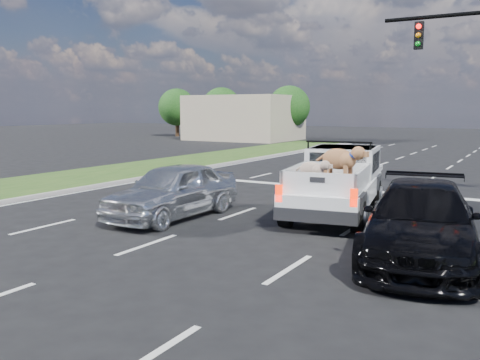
# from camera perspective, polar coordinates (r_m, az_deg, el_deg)

# --- Properties ---
(ground) EXTENTS (160.00, 160.00, 0.00)m
(ground) POSITION_cam_1_polar(r_m,az_deg,el_deg) (10.68, -3.14, -8.52)
(ground) COLOR black
(ground) RESTS_ON ground
(road_markings) EXTENTS (17.75, 60.00, 0.01)m
(road_markings) POSITION_cam_1_polar(r_m,az_deg,el_deg) (16.40, 9.66, -2.79)
(road_markings) COLOR silver
(road_markings) RESTS_ON ground
(grass_median_left) EXTENTS (5.00, 60.00, 0.10)m
(grass_median_left) POSITION_cam_1_polar(r_m,az_deg,el_deg) (22.69, -19.16, -0.05)
(grass_median_left) COLOR #224816
(grass_median_left) RESTS_ON ground
(curb_left) EXTENTS (0.15, 60.00, 0.14)m
(curb_left) POSITION_cam_1_polar(r_m,az_deg,el_deg) (20.89, -14.80, -0.47)
(curb_left) COLOR #A19A94
(curb_left) RESTS_ON ground
(building_left) EXTENTS (10.00, 8.00, 4.40)m
(building_left) POSITION_cam_1_polar(r_m,az_deg,el_deg) (51.40, 0.49, 6.99)
(building_left) COLOR tan
(building_left) RESTS_ON ground
(tree_far_a) EXTENTS (4.20, 4.20, 5.40)m
(tree_far_a) POSITION_cam_1_polar(r_m,az_deg,el_deg) (58.63, -7.10, 8.11)
(tree_far_a) COLOR #332114
(tree_far_a) RESTS_ON ground
(tree_far_b) EXTENTS (4.20, 4.20, 5.40)m
(tree_far_b) POSITION_cam_1_polar(r_m,az_deg,el_deg) (55.18, -2.10, 8.18)
(tree_far_b) COLOR #332114
(tree_far_b) RESTS_ON ground
(tree_far_c) EXTENTS (4.20, 4.20, 5.40)m
(tree_far_c) POSITION_cam_1_polar(r_m,az_deg,el_deg) (51.33, 5.53, 8.17)
(tree_far_c) COLOR #332114
(tree_far_c) RESTS_ON ground
(pickup_truck) EXTENTS (2.95, 5.91, 2.12)m
(pickup_truck) POSITION_cam_1_polar(r_m,az_deg,el_deg) (15.05, 10.91, 0.04)
(pickup_truck) COLOR black
(pickup_truck) RESTS_ON ground
(silver_sedan) EXTENTS (1.94, 4.58, 1.55)m
(silver_sedan) POSITION_cam_1_polar(r_m,az_deg,el_deg) (14.38, -7.54, -1.14)
(silver_sedan) COLOR silver
(silver_sedan) RESTS_ON ground
(black_coupe) EXTENTS (3.03, 5.60, 1.54)m
(black_coupe) POSITION_cam_1_polar(r_m,az_deg,el_deg) (10.92, 19.61, -4.43)
(black_coupe) COLOR black
(black_coupe) RESTS_ON ground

